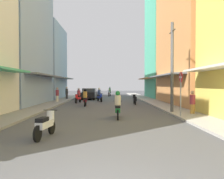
% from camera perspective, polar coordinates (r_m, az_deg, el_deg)
% --- Properties ---
extents(ground_plane, '(98.38, 98.38, 0.00)m').
position_cam_1_polar(ground_plane, '(22.12, -1.64, -3.76)').
color(ground_plane, '#4C4C4F').
extents(sidewalk_left, '(1.89, 52.72, 0.12)m').
position_cam_1_polar(sidewalk_left, '(22.77, -14.84, -3.50)').
color(sidewalk_left, gray).
rests_on(sidewalk_left, ground).
extents(sidewalk_right, '(1.89, 52.72, 0.12)m').
position_cam_1_polar(sidewalk_right, '(22.66, 11.62, -3.51)').
color(sidewalk_right, '#ADA89E').
rests_on(sidewalk_right, ground).
extents(building_left_mid, '(7.05, 9.86, 15.65)m').
position_cam_1_polar(building_left_mid, '(24.27, -24.61, 15.18)').
color(building_left_mid, '#8CA5CC').
rests_on(building_left_mid, ground).
extents(building_left_far, '(7.05, 8.32, 9.93)m').
position_cam_1_polar(building_left_far, '(32.69, -17.79, 6.51)').
color(building_left_far, '#8CA5CC').
rests_on(building_left_far, ground).
extents(building_right_mid, '(7.05, 11.61, 15.68)m').
position_cam_1_polar(building_right_mid, '(24.32, 21.23, 15.21)').
color(building_right_mid, '#D88C4C').
rests_on(building_right_mid, ground).
extents(building_right_far, '(7.05, 8.33, 16.19)m').
position_cam_1_polar(building_right_far, '(33.95, 14.49, 11.66)').
color(building_right_far, '#4CB28C').
rests_on(building_right_far, ground).
extents(motorbike_maroon, '(0.55, 1.81, 1.58)m').
position_cam_1_polar(motorbike_maroon, '(20.22, -6.76, -2.24)').
color(motorbike_maroon, black).
rests_on(motorbike_maroon, ground).
extents(motorbike_red, '(0.62, 1.79, 1.58)m').
position_cam_1_polar(motorbike_red, '(24.02, -8.53, -1.69)').
color(motorbike_red, black).
rests_on(motorbike_red, ground).
extents(motorbike_silver, '(0.61, 1.79, 1.58)m').
position_cam_1_polar(motorbike_silver, '(37.14, -0.62, -0.64)').
color(motorbike_silver, black).
rests_on(motorbike_silver, ground).
extents(motorbike_black, '(0.55, 1.81, 0.96)m').
position_cam_1_polar(motorbike_black, '(22.15, 5.74, -2.45)').
color(motorbike_black, black).
rests_on(motorbike_black, ground).
extents(motorbike_white, '(0.55, 1.80, 0.96)m').
position_cam_1_polar(motorbike_white, '(8.66, -16.38, -8.28)').
color(motorbike_white, black).
rests_on(motorbike_white, ground).
extents(motorbike_green, '(0.55, 1.81, 1.58)m').
position_cam_1_polar(motorbike_green, '(12.87, 1.45, -4.21)').
color(motorbike_green, black).
rests_on(motorbike_green, ground).
extents(motorbike_blue, '(0.76, 1.74, 1.58)m').
position_cam_1_polar(motorbike_blue, '(25.56, -3.16, -1.50)').
color(motorbike_blue, black).
rests_on(motorbike_blue, ground).
extents(parked_car, '(1.97, 4.19, 1.45)m').
position_cam_1_polar(parked_car, '(29.65, -5.66, -1.06)').
color(parked_car, black).
rests_on(parked_car, ground).
extents(pedestrian_midway, '(0.34, 0.34, 1.54)m').
position_cam_1_polar(pedestrian_midway, '(14.97, 19.65, -3.28)').
color(pedestrian_midway, '#BF8C3F').
rests_on(pedestrian_midway, ground).
extents(pedestrian_far, '(0.34, 0.34, 1.64)m').
position_cam_1_polar(pedestrian_far, '(29.41, -11.35, -0.94)').
color(pedestrian_far, '#262628').
rests_on(pedestrian_far, ground).
extents(pedestrian_foreground, '(0.34, 0.34, 1.62)m').
position_cam_1_polar(pedestrian_foreground, '(24.89, -13.66, -1.36)').
color(pedestrian_foreground, beige).
rests_on(pedestrian_foreground, ground).
extents(utility_pole, '(0.20, 1.20, 6.04)m').
position_cam_1_polar(utility_pole, '(15.53, 14.94, 5.52)').
color(utility_pole, '#4C4C4F').
rests_on(utility_pole, ground).
extents(street_sign_no_entry, '(0.07, 0.60, 2.65)m').
position_cam_1_polar(street_sign_no_entry, '(13.44, 16.97, 0.29)').
color(street_sign_no_entry, gray).
rests_on(street_sign_no_entry, ground).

